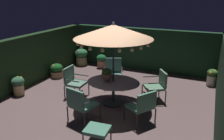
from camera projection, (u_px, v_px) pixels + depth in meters
ground_plane at (104, 105)px, 7.07m from camera, size 6.85×7.97×0.02m
hedge_backdrop_rear at (142, 49)px, 10.10m from camera, size 6.85×0.30×1.81m
hedge_backdrop_left at (19, 63)px, 8.04m from camera, size 0.30×7.97×1.81m
patio_dining_table at (113, 86)px, 6.98m from camera, size 1.62×1.35×0.71m
patio_umbrella at (113, 32)px, 6.46m from camera, size 2.27×2.27×2.48m
centerpiece_planter at (107, 73)px, 6.88m from camera, size 0.32×0.32×0.44m
patio_chair_north at (143, 105)px, 5.88m from camera, size 0.82×0.84×0.91m
patio_chair_northeast at (157, 84)px, 7.19m from camera, size 0.83×0.83×0.95m
patio_chair_east at (113, 71)px, 8.30m from camera, size 0.81×0.77×1.01m
patio_chair_southeast at (74, 80)px, 7.49m from camera, size 0.62×0.64×0.98m
patio_chair_south at (81, 103)px, 5.93m from camera, size 0.78×0.77×0.98m
ottoman_footrest at (97, 130)px, 5.15m from camera, size 0.57×0.51×0.38m
potted_plant_front_corner at (57, 71)px, 9.24m from camera, size 0.50×0.50×0.57m
potted_plant_left_near at (18, 85)px, 7.62m from camera, size 0.42×0.42×0.63m
potted_plant_right_near at (212, 77)px, 8.42m from camera, size 0.38×0.39×0.62m
potted_plant_back_left at (101, 61)px, 10.43m from camera, size 0.45×0.45×0.61m
potted_plant_back_center at (81, 56)px, 10.80m from camera, size 0.59×0.59×0.77m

